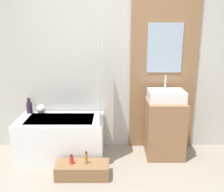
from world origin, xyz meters
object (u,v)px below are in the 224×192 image
Objects in this scene: vase_tall_dark at (28,107)px; vase_round_light at (40,109)px; wooden_step_bench at (81,170)px; bottle_soap_primary at (70,160)px; bottle_soap_secondary at (85,158)px; sink at (165,96)px; bathtub at (60,137)px.

vase_round_light is at bearing -8.14° from vase_tall_dark.
bottle_soap_primary reaches higher than wooden_step_bench.
wooden_step_bench is 5.64× the size of bottle_soap_primary.
bottle_soap_secondary is at bearing 0.00° from wooden_step_bench.
sink is 3.07× the size of bottle_soap_secondary.
vase_tall_dark is 0.18m from vase_round_light.
bottle_soap_secondary is (0.72, -0.75, -0.38)m from vase_round_light.
vase_tall_dark is at bearing 139.08° from bottle_soap_secondary.
vase_tall_dark is at bearing 171.86° from vase_round_light.
vase_round_light is (-1.76, 0.16, -0.24)m from sink.
vase_round_light is at bearing 125.74° from bottle_soap_primary.
bottle_soap_primary is at bearing -47.29° from vase_tall_dark.
vase_round_light is 1.17× the size of bottle_soap_primary.
vase_round_light reaches higher than bathtub.
bottle_soap_primary is (0.71, -0.77, -0.43)m from vase_tall_dark.
vase_round_light is at bearing 133.77° from bottle_soap_secondary.
bathtub is at bearing 126.99° from bottle_soap_secondary.
sink is (1.10, 0.59, 0.78)m from wooden_step_bench.
bottle_soap_secondary is (0.05, 0.00, 0.16)m from wooden_step_bench.
bottle_soap_secondary is (0.40, -0.53, -0.04)m from bathtub.
vase_tall_dark reaches higher than bottle_soap_primary.
wooden_step_bench is 1.14m from vase_round_light.
bottle_soap_primary is at bearing -54.26° from vase_round_light.
bottle_soap_secondary reaches higher than bottle_soap_primary.
vase_tall_dark is at bearing 132.71° from bottle_soap_primary.
sink is 4.24× the size of bottle_soap_primary.
bottle_soap_primary is at bearing -154.49° from sink.
wooden_step_bench is 4.09× the size of bottle_soap_secondary.
bottle_soap_secondary is at bearing -150.83° from sink.
wooden_step_bench is at bearing 180.00° from bottle_soap_secondary.
sink is at bearing 2.21° from bathtub.
vase_round_light is (-0.67, 0.75, 0.54)m from wooden_step_bench.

